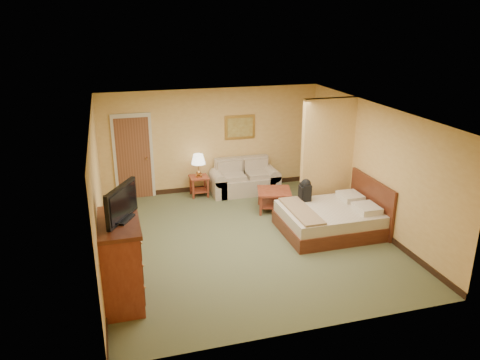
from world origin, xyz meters
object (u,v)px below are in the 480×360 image
object	(u,v)px
loveseat	(244,182)
bed	(332,218)
coffee_table	(274,196)
dresser	(120,261)

from	to	relation	value
loveseat	bed	size ratio (longest dim) A/B	0.87
loveseat	bed	bearing A→B (deg)	-67.77
bed	coffee_table	bearing A→B (deg)	118.73
coffee_table	dresser	xyz separation A→B (m)	(-3.53, -2.76, 0.35)
coffee_table	bed	size ratio (longest dim) A/B	0.47
loveseat	coffee_table	xyz separation A→B (m)	(0.33, -1.29, 0.07)
loveseat	coffee_table	bearing A→B (deg)	-75.59
coffee_table	bed	xyz separation A→B (m)	(0.77, -1.40, -0.05)
coffee_table	loveseat	bearing A→B (deg)	104.41
bed	loveseat	bearing A→B (deg)	112.23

